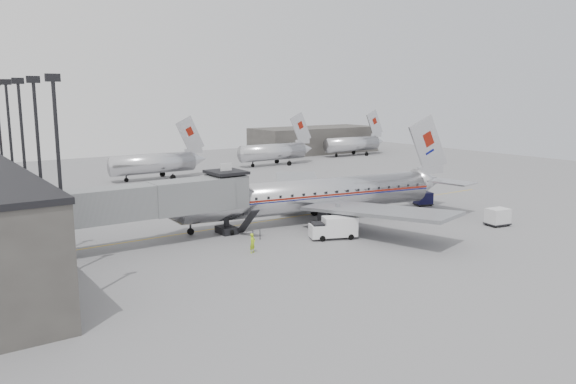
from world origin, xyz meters
The scene contains 13 objects.
ground centered at (0.00, 0.00, 0.00)m, with size 160.00×160.00×0.00m, color slate.
hangar centered at (45.00, 60.00, 3.00)m, with size 30.00×12.00×6.00m, color #3A3735.
apron_line centered at (3.00, 6.00, 0.01)m, with size 0.15×60.00×0.01m, color gold.
jet_bridge centered at (-16.66, 3.67, 4.18)m, with size 21.00×6.20×7.10m.
floodlight_masts centered at (-27.50, 13.00, 8.36)m, with size 0.90×42.25×15.25m.
distant_aircraft_near centered at (-1.79, 42.00, 2.73)m, with size 16.39×3.20×10.26m.
distant_aircraft_mid centered at (24.21, 46.00, 2.73)m, with size 16.39×3.20×10.26m.
distant_aircraft_far centered at (48.21, 50.00, 2.73)m, with size 16.39×3.20×10.26m.
airliner centered at (1.60, 2.89, 2.91)m, with size 36.39×33.48×11.57m.
service_van centered at (-1.68, -4.20, 1.13)m, with size 4.88×3.35×2.15m.
baggage_cart_navy centered at (17.96, 2.00, 0.90)m, with size 2.56×2.25×1.68m.
baggage_cart_white centered at (16.22, -10.00, 0.99)m, with size 2.63×2.16×1.86m.
ramp_worker centered at (-10.77, -3.91, 0.89)m, with size 0.65×0.42×1.77m, color #AFDB19.
Camera 1 is at (-35.70, -45.36, 14.11)m, focal length 35.00 mm.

